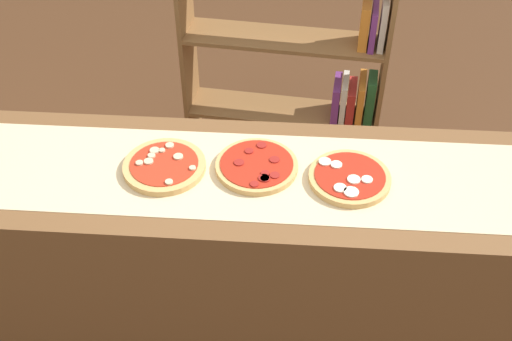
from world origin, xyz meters
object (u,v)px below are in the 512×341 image
(pizza_mushroom_0, at_px, (164,166))
(bookshelf, at_px, (312,56))
(pizza_mozzarella_2, at_px, (349,178))
(pizza_pepperoni_1, at_px, (257,166))

(pizza_mushroom_0, xyz_separation_m, bookshelf, (0.48, 1.00, -0.18))
(pizza_mozzarella_2, relative_size, bookshelf, 0.16)
(pizza_mushroom_0, bearing_deg, pizza_pepperoni_1, 4.18)
(pizza_mozzarella_2, bearing_deg, bookshelf, 96.14)
(bookshelf, bearing_deg, pizza_pepperoni_1, -100.61)
(pizza_mushroom_0, xyz_separation_m, pizza_pepperoni_1, (0.29, 0.02, -0.00))
(pizza_mushroom_0, height_order, bookshelf, bookshelf)
(pizza_mozzarella_2, xyz_separation_m, bookshelf, (-0.11, 1.02, -0.18))
(pizza_mushroom_0, height_order, pizza_pepperoni_1, pizza_mushroom_0)
(pizza_mushroom_0, xyz_separation_m, pizza_mozzarella_2, (0.59, -0.02, -0.00))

